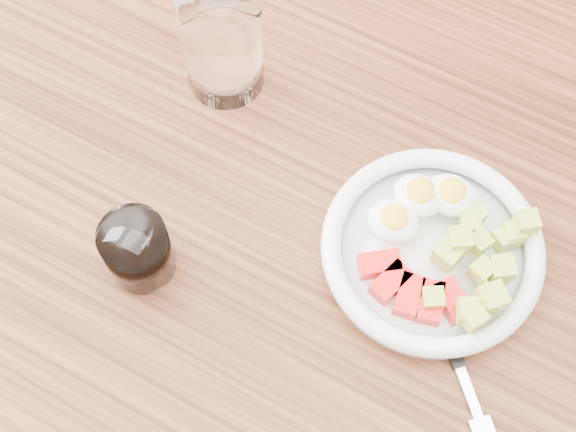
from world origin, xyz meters
name	(u,v)px	position (x,y,z in m)	size (l,w,h in m)	color
ground	(290,403)	(0.00, 0.00, 0.00)	(4.00, 4.00, 0.00)	brown
dining_table	(292,278)	(0.00, 0.00, 0.67)	(1.50, 0.90, 0.77)	brown
bowl	(434,248)	(0.12, 0.05, 0.79)	(0.21, 0.21, 0.05)	white
fork	(452,349)	(0.18, -0.02, 0.77)	(0.13, 0.13, 0.01)	black
water_glass	(222,36)	(-0.15, 0.13, 0.84)	(0.08, 0.08, 0.14)	white
coffee_glass	(138,250)	(-0.11, -0.09, 0.80)	(0.06, 0.06, 0.07)	white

